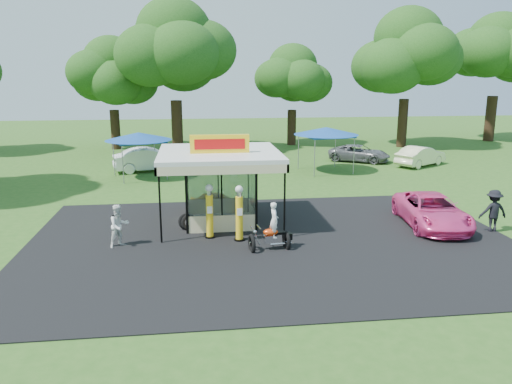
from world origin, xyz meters
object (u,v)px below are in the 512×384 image
Objects in this scene: gas_pump_left at (210,213)px; tent_east at (326,131)px; bg_car_d at (359,153)px; motorcycle at (272,231)px; gas_pump_right at (239,215)px; bg_car_a at (150,159)px; bg_car_e at (420,156)px; gas_station_kiosk at (220,186)px; bg_car_b at (200,153)px; kiosk_car at (218,201)px; spectator_west at (119,226)px; spectator_east_a at (493,211)px; tent_west at (138,137)px; pink_sedan at (432,211)px.

tent_east is (8.61, 13.74, 1.72)m from gas_pump_left.
motorcycle is at bearing -176.29° from bg_car_d.
tent_east is at bearing 62.56° from gas_pump_right.
bg_car_a is 20.00m from bg_car_e.
gas_station_kiosk is 16.35m from bg_car_b.
bg_car_d is (11.78, 13.03, 0.17)m from kiosk_car.
spectator_west is at bearing -130.45° from tent_east.
bg_car_b is 1.08× the size of bg_car_d.
gas_pump_left is at bearing 156.47° from gas_pump_right.
tent_east reaches higher than kiosk_car.
spectator_east_a is (11.12, -0.11, -0.19)m from gas_pump_right.
tent_west is (-16.48, 13.77, 1.79)m from spectator_east_a.
tent_east reaches higher than bg_car_e.
gas_pump_left is 12.34m from spectator_east_a.
bg_car_d is at bearing 88.80° from pink_sedan.
tent_east is at bearing 55.24° from gas_station_kiosk.
spectator_east_a is at bearing -155.29° from bg_car_b.
tent_east is (8.05, 11.60, 1.06)m from gas_station_kiosk.
kiosk_car is at bearing 164.30° from pink_sedan.
pink_sedan is at bearing -23.56° from spectator_east_a.
bg_car_b is 1.12× the size of bg_car_e.
pink_sedan is 13.72m from spectator_west.
gas_station_kiosk is at bearing -124.76° from tent_east.
bg_car_d reaches higher than kiosk_car.
bg_car_a is at bearing 56.09° from bg_car_e.
spectator_east_a is at bearing -112.93° from kiosk_car.
gas_station_kiosk is 12.00m from tent_west.
spectator_east_a is 14.97m from tent_east.
kiosk_car is at bearing 91.50° from bg_car_e.
gas_station_kiosk is 2.81m from gas_pump_right.
gas_pump_right is at bearing 1.80° from spectator_east_a.
gas_pump_left is 18.45m from bg_car_b.
spectator_east_a is (11.77, -2.77, -0.84)m from gas_station_kiosk.
gas_station_kiosk is 19.29m from bg_car_d.
bg_car_e is (15.73, 10.68, 0.26)m from kiosk_car.
gas_pump_right is 0.50× the size of bg_car_d.
bg_car_b is at bearing 125.95° from pink_sedan.
bg_car_e is 8.06m from tent_east.
bg_car_b is at bearing 92.30° from gas_station_kiosk.
kiosk_car is (-0.00, 2.21, -1.30)m from gas_station_kiosk.
bg_car_d is at bearing -103.28° from bg_car_b.
bg_car_a is at bearing 54.21° from spectator_west.
bg_car_e is at bearing 43.01° from motorcycle.
spectator_east_a is at bearing -0.57° from gas_pump_right.
gas_station_kiosk is at bearing -2.81° from spectator_west.
tent_west is (-4.71, 8.79, 2.26)m from kiosk_car.
bg_car_e is (15.73, 12.88, -1.04)m from gas_station_kiosk.
bg_car_b is (-12.42, 19.08, -0.21)m from spectator_east_a.
kiosk_car is 14.12m from bg_car_b.
pink_sedan is at bearing 8.77° from motorcycle.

